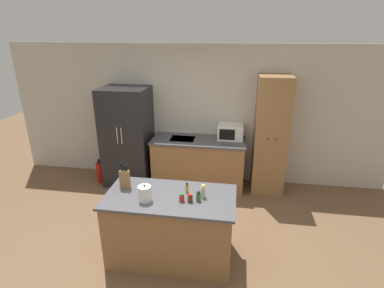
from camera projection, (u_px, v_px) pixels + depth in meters
The scene contains 15 objects.
ground_plane at pixel (168, 253), 4.03m from camera, with size 14.00×14.00×0.00m, color brown.
wall_back at pixel (194, 114), 5.72m from camera, with size 7.20×0.06×2.60m.
refrigerator at pixel (128, 137), 5.66m from camera, with size 0.85×0.76×1.85m.
back_counter at pixel (199, 162), 5.65m from camera, with size 1.72×0.71×0.93m.
pantry_cabinet at pixel (270, 136), 5.30m from camera, with size 0.56×0.61×2.11m.
kitchen_island at pixel (171, 227), 3.81m from camera, with size 1.60×0.83×0.91m.
microwave at pixel (230, 132), 5.49m from camera, with size 0.46×0.37×0.27m.
knife_block at pixel (125, 179), 3.80m from camera, with size 0.12×0.07×0.34m.
spice_bottle_tall_dark at pixel (198, 197), 3.53m from camera, with size 0.06×0.06×0.12m.
spice_bottle_short_red at pixel (190, 198), 3.51m from camera, with size 0.06×0.06×0.10m.
spice_bottle_amber_oil at pixel (203, 191), 3.60m from camera, with size 0.06×0.06×0.16m.
spice_bottle_green_herb at pixel (182, 198), 3.52m from camera, with size 0.06×0.06×0.10m.
spice_bottle_pale_salt at pixel (187, 188), 3.71m from camera, with size 0.04×0.04×0.13m.
kettle at pixel (145, 193), 3.52m from camera, with size 0.16×0.16×0.21m.
fire_extinguisher at pixel (100, 172), 5.85m from camera, with size 0.13×0.13×0.48m.
Camera 1 is at (0.81, -3.16, 2.80)m, focal length 28.00 mm.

